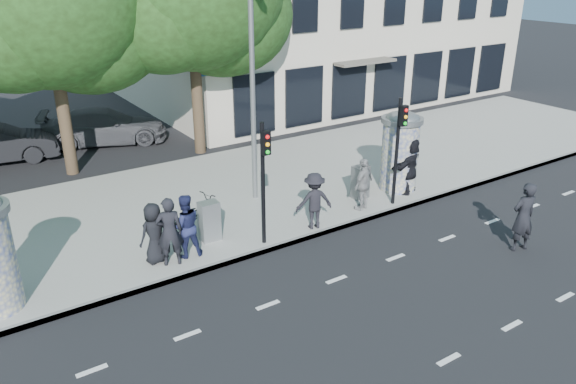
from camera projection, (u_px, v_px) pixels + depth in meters
ground at (374, 307)px, 12.83m from camera, size 120.00×120.00×0.00m
sidewalk at (222, 196)px, 18.56m from camera, size 40.00×8.00×0.15m
curb at (288, 243)px, 15.52m from camera, size 40.00×0.10×0.16m
lane_dash_near at (449, 359)px, 11.14m from camera, size 32.00×0.12×0.01m
lane_dash_far at (336, 280)px, 13.90m from camera, size 32.00×0.12×0.01m
ad_column_right at (400, 149)px, 18.50m from camera, size 1.36×1.36×2.65m
traffic_pole_near at (264, 172)px, 14.57m from camera, size 0.22×0.31×3.40m
traffic_pole_far at (399, 141)px, 17.03m from camera, size 0.22×0.31×3.40m
street_lamp at (253, 53)px, 16.48m from camera, size 0.25×0.93×8.00m
tree_near_left at (46, 1)px, 18.45m from camera, size 6.80×6.80×8.97m
ped_a at (154, 233)px, 14.14m from camera, size 0.88×0.67×1.61m
ped_b at (169, 232)px, 13.98m from camera, size 0.77×0.62×1.83m
ped_c at (185, 226)px, 14.40m from camera, size 0.93×0.78×1.72m
ped_d at (314, 201)px, 15.96m from camera, size 1.21×0.89×1.67m
ped_e at (363, 184)px, 17.15m from camera, size 1.10×0.85×1.66m
ped_f at (410, 165)px, 18.35m from camera, size 1.88×1.25×1.91m
man_road at (523, 217)px, 14.99m from camera, size 0.80×0.61×1.95m
bicycle at (197, 213)px, 16.03m from camera, size 1.19×1.89×0.94m
cabinet_left at (209, 221)px, 15.36m from camera, size 0.55×0.41×1.12m
cabinet_right at (360, 182)px, 18.09m from camera, size 0.53×0.40×1.08m
car_right at (104, 126)px, 23.88m from camera, size 3.61×5.52×1.49m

